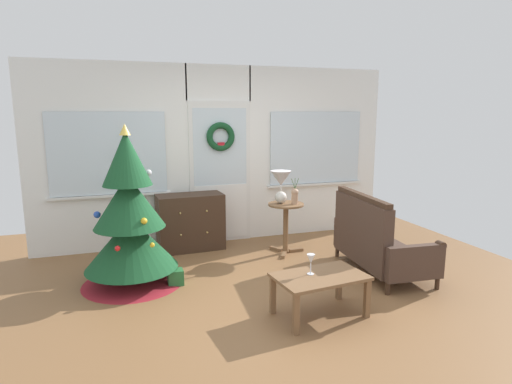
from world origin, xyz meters
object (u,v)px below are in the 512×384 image
(table_lamp, at_px, (281,182))
(gift_box, at_px, (175,277))
(dresser_cabinet, at_px, (190,222))
(side_table, at_px, (286,218))
(flower_vase, at_px, (295,195))
(wine_glass, at_px, (311,260))
(settee_sofa, at_px, (375,242))
(christmas_tree, at_px, (130,224))
(coffee_table, at_px, (320,281))

(table_lamp, relative_size, gift_box, 2.58)
(dresser_cabinet, distance_m, table_lamp, 1.38)
(side_table, relative_size, gift_box, 4.03)
(flower_vase, bearing_deg, wine_glass, -108.60)
(dresser_cabinet, height_order, settee_sofa, settee_sofa)
(dresser_cabinet, bearing_deg, christmas_tree, -129.23)
(side_table, bearing_deg, coffee_table, -102.37)
(gift_box, bearing_deg, side_table, 21.83)
(christmas_tree, relative_size, dresser_cabinet, 1.93)
(side_table, bearing_deg, christmas_tree, -167.55)
(settee_sofa, bearing_deg, side_table, 126.54)
(christmas_tree, relative_size, side_table, 2.58)
(coffee_table, relative_size, wine_glass, 4.57)
(side_table, bearing_deg, wine_glass, -105.00)
(dresser_cabinet, xyz_separation_m, flower_vase, (1.29, -0.63, 0.41))
(settee_sofa, relative_size, side_table, 2.08)
(settee_sofa, relative_size, table_lamp, 3.24)
(gift_box, bearing_deg, coffee_table, -44.67)
(table_lamp, height_order, flower_vase, table_lamp)
(table_lamp, bearing_deg, coffee_table, -100.32)
(flower_vase, height_order, wine_glass, flower_vase)
(flower_vase, height_order, gift_box, flower_vase)
(flower_vase, distance_m, wine_glass, 1.81)
(dresser_cabinet, xyz_separation_m, gift_box, (-0.39, -1.21, -0.30))
(side_table, bearing_deg, table_lamp, 146.31)
(table_lamp, relative_size, wine_glass, 2.26)
(table_lamp, bearing_deg, side_table, -33.69)
(table_lamp, distance_m, wine_glass, 1.89)
(christmas_tree, distance_m, settee_sofa, 2.84)
(dresser_cabinet, distance_m, side_table, 1.33)
(dresser_cabinet, relative_size, settee_sofa, 0.64)
(coffee_table, bearing_deg, flower_vase, 74.13)
(christmas_tree, bearing_deg, coffee_table, -39.68)
(table_lamp, distance_m, flower_vase, 0.25)
(dresser_cabinet, xyz_separation_m, settee_sofa, (1.94, -1.57, -0.01))
(settee_sofa, xyz_separation_m, table_lamp, (-0.80, 1.04, 0.60))
(table_lamp, relative_size, flower_vase, 1.26)
(table_lamp, relative_size, coffee_table, 0.49)
(flower_vase, height_order, coffee_table, flower_vase)
(settee_sofa, xyz_separation_m, coffee_table, (-1.14, -0.80, -0.04))
(christmas_tree, xyz_separation_m, flower_vase, (2.13, 0.39, 0.12))
(coffee_table, bearing_deg, dresser_cabinet, 108.56)
(flower_vase, distance_m, gift_box, 1.92)
(dresser_cabinet, bearing_deg, gift_box, -107.72)
(table_lamp, height_order, gift_box, table_lamp)
(christmas_tree, bearing_deg, side_table, 12.45)
(side_table, height_order, flower_vase, flower_vase)
(christmas_tree, relative_size, gift_box, 10.41)
(table_lamp, bearing_deg, wine_glass, -102.88)
(side_table, bearing_deg, dresser_cabinet, 154.30)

